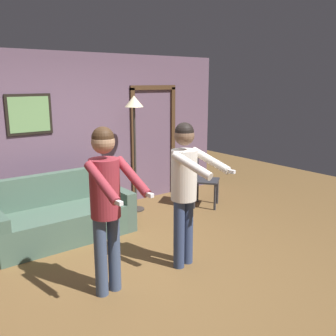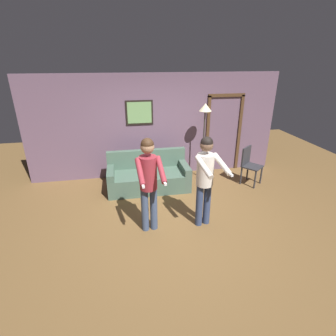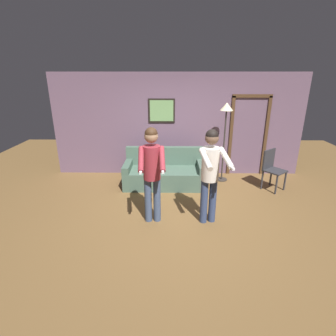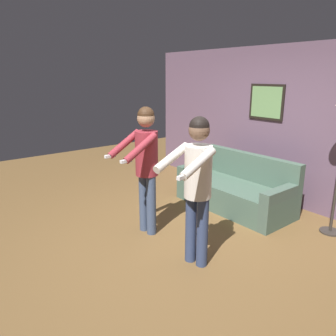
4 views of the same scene
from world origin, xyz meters
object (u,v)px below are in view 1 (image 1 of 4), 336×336
object	(u,v)px
torchiere_lamp	(134,118)
dining_chair_distant	(201,177)
couch	(62,218)
person_standing_left	(106,196)
person_standing_right	(185,181)

from	to	relation	value
torchiere_lamp	dining_chair_distant	xyz separation A→B (m)	(1.04, -0.51, -1.04)
torchiere_lamp	couch	bearing A→B (deg)	-167.22
torchiere_lamp	person_standing_left	xyz separation A→B (m)	(-1.61, -2.00, -0.52)
dining_chair_distant	person_standing_left	bearing A→B (deg)	-150.65
torchiere_lamp	person_standing_right	size ratio (longest dim) A/B	1.13
couch	torchiere_lamp	distance (m)	1.96
person_standing_left	dining_chair_distant	bearing A→B (deg)	29.35
couch	person_standing_right	world-z (taller)	person_standing_right
couch	torchiere_lamp	world-z (taller)	torchiere_lamp
person_standing_left	dining_chair_distant	world-z (taller)	person_standing_left
couch	torchiere_lamp	bearing A→B (deg)	12.78
couch	dining_chair_distant	world-z (taller)	dining_chair_distant
torchiere_lamp	person_standing_left	bearing A→B (deg)	-128.95
couch	dining_chair_distant	size ratio (longest dim) A/B	2.04
dining_chair_distant	couch	bearing A→B (deg)	175.87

